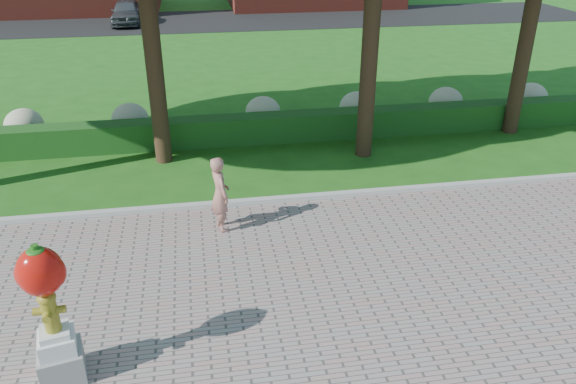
# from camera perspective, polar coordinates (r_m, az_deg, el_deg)

# --- Properties ---
(ground) EXTENTS (100.00, 100.00, 0.00)m
(ground) POSITION_cam_1_polar(r_m,az_deg,el_deg) (10.52, -2.22, -8.91)
(ground) COLOR #1E5615
(ground) RESTS_ON ground
(curb) EXTENTS (40.00, 0.18, 0.15)m
(curb) POSITION_cam_1_polar(r_m,az_deg,el_deg) (13.03, -4.01, -1.06)
(curb) COLOR #ADADA5
(curb) RESTS_ON ground
(lawn_hedge) EXTENTS (24.00, 0.70, 0.80)m
(lawn_hedge) POSITION_cam_1_polar(r_m,az_deg,el_deg) (16.56, -5.54, 6.29)
(lawn_hedge) COLOR #144817
(lawn_hedge) RESTS_ON ground
(hydrangea_row) EXTENTS (20.10, 1.10, 0.99)m
(hydrangea_row) POSITION_cam_1_polar(r_m,az_deg,el_deg) (17.49, -3.96, 8.00)
(hydrangea_row) COLOR #B3B288
(hydrangea_row) RESTS_ON ground
(street) EXTENTS (50.00, 8.00, 0.02)m
(street) POSITION_cam_1_polar(r_m,az_deg,el_deg) (37.03, -8.35, 16.85)
(street) COLOR black
(street) RESTS_ON ground
(hydrant_sculpture) EXTENTS (0.72, 0.72, 2.24)m
(hydrant_sculpture) POSITION_cam_1_polar(r_m,az_deg,el_deg) (8.48, -23.06, -11.05)
(hydrant_sculpture) COLOR gray
(hydrant_sculpture) RESTS_ON walkway
(woman) EXTENTS (0.54, 0.68, 1.64)m
(woman) POSITION_cam_1_polar(r_m,az_deg,el_deg) (11.73, -6.91, -0.19)
(woman) COLOR #A86E60
(woman) RESTS_ON walkway
(parked_car) EXTENTS (1.71, 4.17, 1.42)m
(parked_car) POSITION_cam_1_polar(r_m,az_deg,el_deg) (36.60, -16.08, 17.16)
(parked_car) COLOR #42464A
(parked_car) RESTS_ON street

